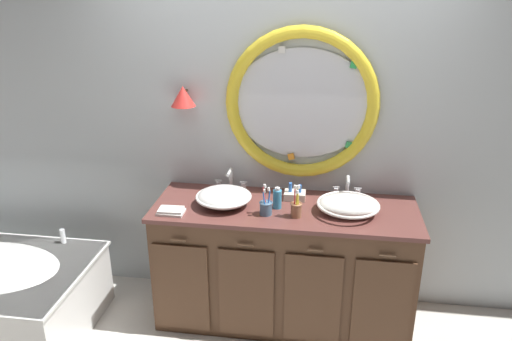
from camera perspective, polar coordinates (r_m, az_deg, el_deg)
name	(u,v)px	position (r m, az deg, el deg)	size (l,w,h in m)	color
ground_plane	(270,336)	(3.63, 1.58, -18.57)	(14.00, 14.00, 0.00)	silver
back_wall_assembly	(282,131)	(3.51, 3.08, 4.64)	(6.40, 0.26, 2.60)	silver
vanity_counter	(284,263)	(3.56, 3.22, -10.67)	(1.79, 0.66, 0.89)	brown
sink_basin_left	(224,197)	(3.35, -3.77, -3.06)	(0.38, 0.38, 0.12)	white
sink_basin_right	(348,205)	(3.29, 10.62, -3.91)	(0.41, 0.41, 0.11)	white
faucet_set_left	(231,182)	(3.58, -2.95, -1.29)	(0.24, 0.14, 0.17)	silver
faucet_set_right	(347,189)	(3.52, 10.51, -2.07)	(0.20, 0.14, 0.16)	silver
toothbrush_holder_left	(266,207)	(3.22, 1.16, -4.27)	(0.09, 0.09, 0.21)	slate
toothbrush_holder_right	(296,208)	(3.19, 4.68, -4.38)	(0.08, 0.08, 0.22)	#996647
soap_dispenser	(277,198)	(3.30, 2.48, -3.25)	(0.06, 0.07, 0.16)	#388EBC
folded_hand_towel	(171,211)	(3.29, -9.82, -4.66)	(0.17, 0.12, 0.03)	white
toiletry_basket	(295,195)	(3.46, 4.51, -2.82)	(0.15, 0.11, 0.12)	beige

